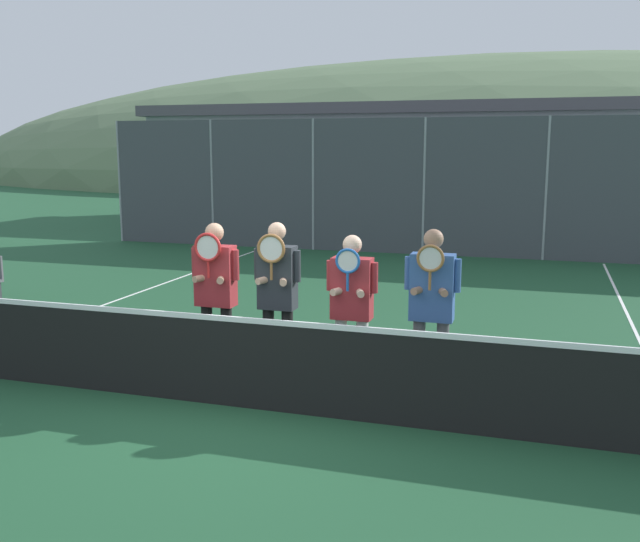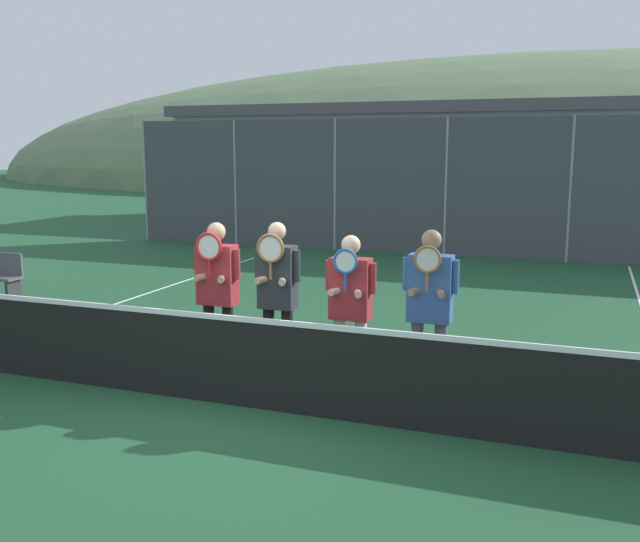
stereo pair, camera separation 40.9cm
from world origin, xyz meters
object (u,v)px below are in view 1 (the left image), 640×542
(car_left_of_center, at_px, (420,212))
(car_center, at_px, (600,214))
(player_center_left, at_px, (277,291))
(player_rightmost, at_px, (432,301))
(player_leftmost, at_px, (215,287))
(car_far_left, at_px, (264,208))
(player_center_right, at_px, (352,302))

(car_left_of_center, bearing_deg, car_center, 5.80)
(player_center_left, height_order, player_rightmost, player_center_left)
(player_leftmost, bearing_deg, car_far_left, 109.64)
(player_center_right, distance_m, player_rightmost, 0.86)
(player_center_left, height_order, player_center_right, player_center_left)
(player_leftmost, xyz_separation_m, player_center_left, (0.76, -0.00, 0.00))
(player_leftmost, distance_m, car_far_left, 13.21)
(player_center_right, relative_size, car_center, 0.44)
(car_left_of_center, bearing_deg, player_leftmost, -91.28)
(player_center_left, bearing_deg, car_left_of_center, 92.27)
(player_rightmost, bearing_deg, car_far_left, 119.12)
(car_center, bearing_deg, player_center_left, -108.28)
(player_center_left, bearing_deg, car_far_left, 112.68)
(player_leftmost, xyz_separation_m, car_left_of_center, (0.27, 12.22, -0.19))
(player_center_left, distance_m, player_center_right, 0.86)
(player_rightmost, distance_m, car_far_left, 14.22)
(player_rightmost, bearing_deg, player_leftmost, -179.60)
(car_left_of_center, xyz_separation_m, car_center, (4.68, 0.47, 0.04))
(player_leftmost, height_order, player_center_left, player_center_left)
(player_rightmost, distance_m, car_center, 12.91)
(player_leftmost, bearing_deg, player_center_left, -0.08)
(player_center_left, relative_size, car_center, 0.46)
(player_center_right, distance_m, car_far_left, 13.83)
(player_center_right, height_order, car_far_left, player_center_right)
(car_far_left, xyz_separation_m, car_center, (9.39, 0.25, 0.07))
(player_center_left, relative_size, player_rightmost, 1.01)
(car_far_left, distance_m, car_center, 9.39)
(player_leftmost, xyz_separation_m, player_center_right, (1.62, 0.00, -0.06))
(player_center_left, bearing_deg, player_leftmost, 179.92)
(player_leftmost, relative_size, car_left_of_center, 0.45)
(player_leftmost, bearing_deg, car_center, 68.69)
(player_center_left, relative_size, car_far_left, 0.46)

